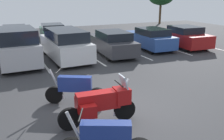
{
  "coord_description": "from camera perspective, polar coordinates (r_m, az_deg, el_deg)",
  "views": [
    {
      "loc": [
        -3.07,
        -6.77,
        3.68
      ],
      "look_at": [
        0.52,
        1.06,
        1.03
      ],
      "focal_mm": 39.68,
      "sensor_mm": 36.0,
      "label": 1
    }
  ],
  "objects": [
    {
      "name": "ground",
      "position": [
        8.31,
        -0.19,
        -9.53
      ],
      "size": [
        44.0,
        44.0,
        0.1
      ],
      "primitive_type": "cube",
      "color": "#38383A"
    },
    {
      "name": "motorcycle_touring",
      "position": [
        7.19,
        -2.52,
        -7.59
      ],
      "size": [
        2.34,
        0.92,
        1.44
      ],
      "color": "black",
      "rests_on": "ground"
    },
    {
      "name": "motorcycle_second",
      "position": [
        8.6,
        -8.57,
        -4.08
      ],
      "size": [
        1.92,
        1.14,
        1.25
      ],
      "color": "black",
      "rests_on": "ground"
    },
    {
      "name": "motorcycle_third",
      "position": [
        5.65,
        -1.54,
        -15.81
      ],
      "size": [
        1.96,
        1.03,
        1.29
      ],
      "color": "black",
      "rests_on": "ground"
    },
    {
      "name": "parking_stripes",
      "position": [
        14.79,
        -15.92,
        2.05
      ],
      "size": [
        23.6,
        5.19,
        0.01
      ],
      "color": "silver",
      "rests_on": "ground"
    },
    {
      "name": "car_silver",
      "position": [
        14.07,
        -20.99,
        4.99
      ],
      "size": [
        2.02,
        4.28,
        2.01
      ],
      "color": "#B7B7BC",
      "rests_on": "ground"
    },
    {
      "name": "car_white",
      "position": [
        14.62,
        -10.68,
        5.83
      ],
      "size": [
        2.05,
        4.86,
        1.77
      ],
      "color": "white",
      "rests_on": "ground"
    },
    {
      "name": "car_charcoal",
      "position": [
        15.68,
        -0.02,
        6.31
      ],
      "size": [
        2.04,
        4.76,
        1.5
      ],
      "color": "#38383D",
      "rests_on": "ground"
    },
    {
      "name": "car_blue",
      "position": [
        17.49,
        8.82,
        7.2
      ],
      "size": [
        1.93,
        4.28,
        1.46
      ],
      "color": "#2D519E",
      "rests_on": "ground"
    },
    {
      "name": "car_red",
      "position": [
        18.77,
        15.94,
        7.42
      ],
      "size": [
        2.22,
        4.74,
        1.5
      ],
      "color": "maroon",
      "rests_on": "ground"
    },
    {
      "name": "car_far_navy",
      "position": [
        20.97,
        -21.49,
        7.75
      ],
      "size": [
        2.11,
        4.38,
        1.37
      ],
      "color": "navy",
      "rests_on": "ground"
    },
    {
      "name": "car_far_green",
      "position": [
        21.38,
        -13.57,
        8.54
      ],
      "size": [
        2.16,
        4.45,
        1.35
      ],
      "color": "#235638",
      "rests_on": "ground"
    }
  ]
}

